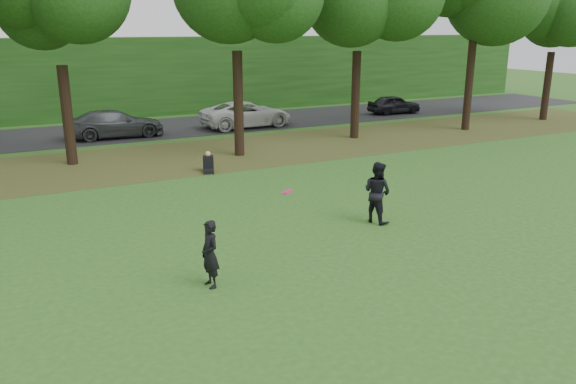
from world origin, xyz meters
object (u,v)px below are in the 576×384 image
(player_right, at_px, (377,192))
(seated_person, at_px, (208,164))
(frisbee, at_px, (287,192))
(player_left, at_px, (210,254))

(player_right, distance_m, seated_person, 8.42)
(seated_person, bearing_deg, frisbee, -78.60)
(player_right, relative_size, frisbee, 4.81)
(player_left, bearing_deg, seated_person, 154.80)
(seated_person, bearing_deg, player_right, -55.34)
(player_left, height_order, frisbee, frisbee)
(player_left, xyz_separation_m, seated_person, (3.40, 9.95, -0.46))
(player_left, distance_m, player_right, 6.17)
(frisbee, bearing_deg, player_right, 14.63)
(player_right, bearing_deg, player_left, 90.69)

